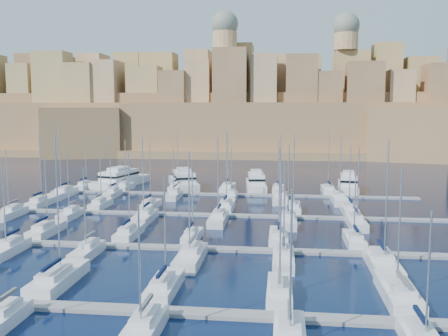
# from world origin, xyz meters

# --- Properties ---
(ground) EXTENTS (600.00, 600.00, 0.00)m
(ground) POSITION_xyz_m (0.00, 0.00, 0.00)
(ground) COLOR black
(ground) RESTS_ON ground
(pontoon_near) EXTENTS (84.00, 2.00, 0.40)m
(pontoon_near) POSITION_xyz_m (0.00, -34.00, 0.20)
(pontoon_near) COLOR slate
(pontoon_near) RESTS_ON ground
(pontoon_mid_near) EXTENTS (84.00, 2.00, 0.40)m
(pontoon_mid_near) POSITION_xyz_m (0.00, -12.00, 0.20)
(pontoon_mid_near) COLOR slate
(pontoon_mid_near) RESTS_ON ground
(pontoon_mid_far) EXTENTS (84.00, 2.00, 0.40)m
(pontoon_mid_far) POSITION_xyz_m (0.00, 10.00, 0.20)
(pontoon_mid_far) COLOR slate
(pontoon_mid_far) RESTS_ON ground
(pontoon_far) EXTENTS (84.00, 2.00, 0.40)m
(pontoon_far) POSITION_xyz_m (0.00, 32.00, 0.20)
(pontoon_far) COLOR slate
(pontoon_far) RESTS_ON ground
(sailboat_2) EXTENTS (3.19, 10.64, 17.27)m
(sailboat_2) POSITION_xyz_m (-12.69, -27.81, 0.78)
(sailboat_2) COLOR silver
(sailboat_2) RESTS_ON ground
(sailboat_3) EXTENTS (2.71, 9.04, 12.76)m
(sailboat_3) POSITION_xyz_m (-0.31, -28.59, 0.73)
(sailboat_3) COLOR silver
(sailboat_3) RESTS_ON ground
(sailboat_4) EXTENTS (2.60, 8.67, 14.78)m
(sailboat_4) POSITION_xyz_m (12.01, -28.78, 0.75)
(sailboat_4) COLOR silver
(sailboat_4) RESTS_ON ground
(sailboat_5) EXTENTS (3.19, 10.63, 14.09)m
(sailboat_5) POSITION_xyz_m (24.23, -27.81, 0.76)
(sailboat_5) COLOR silver
(sailboat_5) RESTS_ON ground
(sailboat_8) EXTENTS (2.26, 7.53, 12.21)m
(sailboat_8) POSITION_xyz_m (-12.92, -38.67, 0.72)
(sailboat_8) COLOR silver
(sailboat_8) RESTS_ON ground
(sailboat_9) EXTENTS (2.67, 8.91, 12.14)m
(sailboat_9) POSITION_xyz_m (0.35, -39.34, 0.73)
(sailboat_9) COLOR silver
(sailboat_9) RESTS_ON ground
(sailboat_13) EXTENTS (2.69, 8.98, 12.38)m
(sailboat_13) POSITION_xyz_m (-24.56, -6.62, 0.73)
(sailboat_13) COLOR silver
(sailboat_13) RESTS_ON ground
(sailboat_14) EXTENTS (2.59, 8.64, 13.60)m
(sailboat_14) POSITION_xyz_m (-11.12, -6.79, 0.74)
(sailboat_14) COLOR silver
(sailboat_14) RESTS_ON ground
(sailboat_15) EXTENTS (2.22, 7.41, 11.65)m
(sailboat_15) POSITION_xyz_m (-1.16, -7.39, 0.71)
(sailboat_15) COLOR silver
(sailboat_15) RESTS_ON ground
(sailboat_16) EXTENTS (2.75, 9.17, 14.14)m
(sailboat_16) POSITION_xyz_m (11.74, -6.53, 0.75)
(sailboat_16) COLOR silver
(sailboat_16) RESTS_ON ground
(sailboat_17) EXTENTS (2.55, 8.48, 11.74)m
(sailboat_17) POSITION_xyz_m (22.69, -6.87, 0.72)
(sailboat_17) COLOR silver
(sailboat_17) RESTS_ON ground
(sailboat_19) EXTENTS (2.52, 8.38, 12.48)m
(sailboat_19) POSITION_xyz_m (-24.78, -17.08, 0.72)
(sailboat_19) COLOR silver
(sailboat_19) RESTS_ON ground
(sailboat_20) EXTENTS (2.38, 7.94, 12.45)m
(sailboat_20) POSITION_xyz_m (-13.66, -16.87, 0.72)
(sailboat_20) COLOR silver
(sailboat_20) RESTS_ON ground
(sailboat_21) EXTENTS (3.01, 10.02, 14.73)m
(sailboat_21) POSITION_xyz_m (0.56, -17.89, 0.76)
(sailboat_21) COLOR silver
(sailboat_21) RESTS_ON ground
(sailboat_22) EXTENTS (2.68, 8.92, 13.54)m
(sailboat_22) POSITION_xyz_m (12.43, -17.35, 0.74)
(sailboat_22) COLOR silver
(sailboat_22) RESTS_ON ground
(sailboat_23) EXTENTS (3.20, 10.67, 16.44)m
(sailboat_23) POSITION_xyz_m (24.53, -18.21, 0.78)
(sailboat_23) COLOR silver
(sailboat_23) RESTS_ON ground
(sailboat_24) EXTENTS (2.62, 8.72, 15.34)m
(sailboat_24) POSITION_xyz_m (-36.47, 15.25, 0.75)
(sailboat_24) COLOR silver
(sailboat_24) RESTS_ON ground
(sailboat_25) EXTENTS (2.46, 8.21, 13.45)m
(sailboat_25) POSITION_xyz_m (-23.78, 15.00, 0.73)
(sailboat_25) COLOR silver
(sailboat_25) RESTS_ON ground
(sailboat_26) EXTENTS (2.57, 8.57, 13.29)m
(sailboat_26) POSITION_xyz_m (-13.70, 15.17, 0.73)
(sailboat_26) COLOR silver
(sailboat_26) RESTS_ON ground
(sailboat_27) EXTENTS (2.81, 9.37, 15.73)m
(sailboat_27) POSITION_xyz_m (1.38, 15.57, 0.76)
(sailboat_27) COLOR silver
(sailboat_27) RESTS_ON ground
(sailboat_28) EXTENTS (2.72, 9.08, 15.08)m
(sailboat_28) POSITION_xyz_m (14.34, 15.42, 0.75)
(sailboat_28) COLOR silver
(sailboat_28) RESTS_ON ground
(sailboat_29) EXTENTS (2.66, 8.88, 13.23)m
(sailboat_29) POSITION_xyz_m (24.86, 15.33, 0.73)
(sailboat_29) COLOR silver
(sailboat_29) RESTS_ON ground
(sailboat_30) EXTENTS (2.61, 8.71, 12.74)m
(sailboat_30) POSITION_xyz_m (-36.93, 4.75, 0.73)
(sailboat_30) COLOR silver
(sailboat_30) RESTS_ON ground
(sailboat_31) EXTENTS (2.26, 7.52, 12.82)m
(sailboat_31) POSITION_xyz_m (-25.81, 5.34, 0.73)
(sailboat_31) COLOR silver
(sailboat_31) RESTS_ON ground
(sailboat_32) EXTENTS (2.85, 9.51, 15.00)m
(sailboat_32) POSITION_xyz_m (-11.75, 4.36, 0.76)
(sailboat_32) COLOR silver
(sailboat_32) RESTS_ON ground
(sailboat_33) EXTENTS (2.76, 9.20, 15.08)m
(sailboat_33) POSITION_xyz_m (1.26, 4.52, 0.75)
(sailboat_33) COLOR silver
(sailboat_33) RESTS_ON ground
(sailboat_34) EXTENTS (2.83, 9.44, 14.10)m
(sailboat_34) POSITION_xyz_m (13.22, 4.40, 0.75)
(sailboat_34) COLOR silver
(sailboat_34) RESTS_ON ground
(sailboat_35) EXTENTS (2.72, 9.07, 13.81)m
(sailboat_35) POSITION_xyz_m (24.60, 4.58, 0.74)
(sailboat_35) COLOR silver
(sailboat_35) RESTS_ON ground
(sailboat_36) EXTENTS (2.57, 8.56, 12.99)m
(sailboat_36) POSITION_xyz_m (-35.88, 37.17, 0.73)
(sailboat_36) COLOR silver
(sailboat_36) RESTS_ON ground
(sailboat_37) EXTENTS (2.53, 8.44, 12.37)m
(sailboat_37) POSITION_xyz_m (-25.80, 37.11, 0.72)
(sailboat_37) COLOR silver
(sailboat_37) RESTS_ON ground
(sailboat_38) EXTENTS (2.93, 9.75, 14.31)m
(sailboat_38) POSITION_xyz_m (-12.94, 37.76, 0.75)
(sailboat_38) COLOR silver
(sailboat_38) RESTS_ON ground
(sailboat_39) EXTENTS (3.02, 10.06, 13.84)m
(sailboat_39) POSITION_xyz_m (-0.80, 37.91, 0.75)
(sailboat_39) COLOR silver
(sailboat_39) RESTS_ON ground
(sailboat_40) EXTENTS (2.72, 9.06, 12.49)m
(sailboat_40) POSITION_xyz_m (11.27, 37.42, 0.73)
(sailboat_40) COLOR silver
(sailboat_40) RESTS_ON ground
(sailboat_41) EXTENTS (2.87, 9.57, 15.16)m
(sailboat_41) POSITION_xyz_m (22.91, 37.67, 0.76)
(sailboat_41) COLOR silver
(sailboat_41) RESTS_ON ground
(sailboat_42) EXTENTS (3.23, 10.77, 17.25)m
(sailboat_42) POSITION_xyz_m (-36.61, 25.74, 0.78)
(sailboat_42) COLOR silver
(sailboat_42) RESTS_ON ground
(sailboat_43) EXTENTS (2.46, 8.19, 13.82)m
(sailboat_43) POSITION_xyz_m (-25.64, 27.01, 0.74)
(sailboat_43) COLOR silver
(sailboat_43) RESTS_ON ground
(sailboat_44) EXTENTS (2.47, 8.23, 11.81)m
(sailboat_44) POSITION_xyz_m (-11.42, 26.99, 0.72)
(sailboat_44) COLOR silver
(sailboat_44) RESTS_ON ground
(sailboat_45) EXTENTS (2.26, 7.53, 11.72)m
(sailboat_45) POSITION_xyz_m (1.25, 27.33, 0.71)
(sailboat_45) COLOR silver
(sailboat_45) RESTS_ON ground
(sailboat_46) EXTENTS (3.10, 10.33, 14.86)m
(sailboat_46) POSITION_xyz_m (11.80, 25.96, 0.76)
(sailboat_46) COLOR silver
(sailboat_46) RESTS_ON ground
(sailboat_47) EXTENTS (3.09, 10.29, 14.54)m
(sailboat_47) POSITION_xyz_m (24.14, 25.98, 0.76)
(sailboat_47) COLOR silver
(sailboat_47) RESTS_ON ground
(motor_yacht_a) EXTENTS (10.61, 20.68, 5.25)m
(motor_yacht_a) POSITION_xyz_m (-28.94, 43.04, 1.73)
(motor_yacht_a) COLOR silver
(motor_yacht_a) RESTS_ON ground
(motor_yacht_b) EXTENTS (11.05, 18.67, 5.25)m
(motor_yacht_b) POSITION_xyz_m (-12.36, 42.12, 1.73)
(motor_yacht_b) COLOR silver
(motor_yacht_b) RESTS_ON ground
(motor_yacht_c) EXTENTS (5.92, 15.30, 5.25)m
(motor_yacht_c) POSITION_xyz_m (5.87, 40.67, 1.73)
(motor_yacht_c) COLOR silver
(motor_yacht_c) RESTS_ON ground
(motor_yacht_d) EXTENTS (6.25, 15.77, 5.25)m
(motor_yacht_d) POSITION_xyz_m (27.81, 40.88, 1.73)
(motor_yacht_d) COLOR silver
(motor_yacht_d) RESTS_ON ground
(fortified_city) EXTENTS (460.00, 108.95, 59.52)m
(fortified_city) POSITION_xyz_m (-0.19, 155.26, 14.74)
(fortified_city) COLOR brown
(fortified_city) RESTS_ON ground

